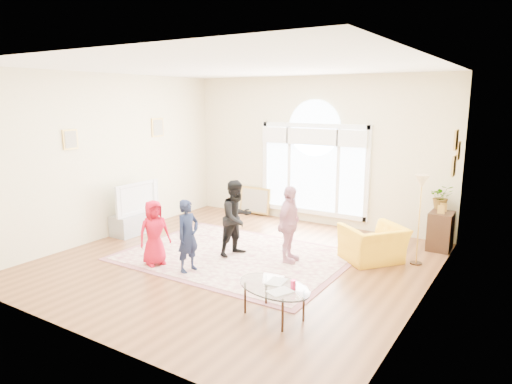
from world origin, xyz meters
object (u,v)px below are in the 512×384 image
Objects in this scene: television at (134,198)px; coffee_table at (274,287)px; tv_console at (135,223)px; area_rug at (235,256)px; armchair at (373,244)px.

television is 0.95× the size of coffee_table.
television is at bearing -0.00° from tv_console.
television is (-2.57, 0.10, 0.73)m from area_rug.
coffee_table reaches higher than area_rug.
armchair is at bearing 26.39° from area_rug.
armchair is (4.69, 0.95, 0.10)m from tv_console.
tv_console is 1.05× the size of armchair.
coffee_table is at bearing -43.13° from area_rug.
area_rug is 2.38m from armchair.
armchair reaches higher than tv_console.
area_rug is 2.37m from coffee_table.
coffee_table is (1.71, -1.60, 0.39)m from area_rug.
area_rug is 2.67m from television.
area_rug is at bearing -2.33° from television.
tv_console is 0.90× the size of television.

